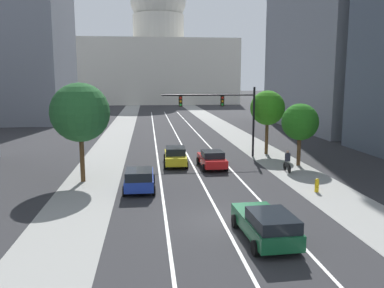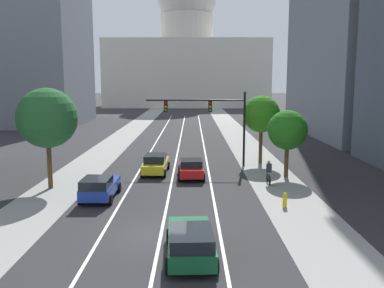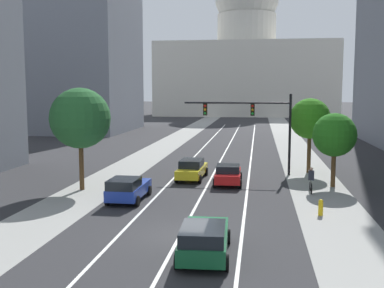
# 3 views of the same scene
# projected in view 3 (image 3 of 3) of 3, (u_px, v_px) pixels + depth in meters

# --- Properties ---
(ground_plane) EXTENTS (400.00, 400.00, 0.00)m
(ground_plane) POSITION_uv_depth(u_px,v_px,m) (231.00, 142.00, 61.41)
(ground_plane) COLOR #2B2B2D
(sidewalk_left) EXTENTS (3.96, 130.00, 0.01)m
(sidewalk_left) POSITION_uv_depth(u_px,v_px,m) (165.00, 145.00, 57.58)
(sidewalk_left) COLOR gray
(sidewalk_left) RESTS_ON ground
(sidewalk_right) EXTENTS (3.96, 130.00, 0.01)m
(sidewalk_right) POSITION_uv_depth(u_px,v_px,m) (294.00, 148.00, 55.40)
(sidewalk_right) COLOR gray
(sidewalk_right) RESTS_ON ground
(lane_stripe_left) EXTENTS (0.16, 90.00, 0.01)m
(lane_stripe_left) POSITION_uv_depth(u_px,v_px,m) (193.00, 158.00, 47.07)
(lane_stripe_left) COLOR white
(lane_stripe_left) RESTS_ON ground
(lane_stripe_center) EXTENTS (0.16, 90.00, 0.01)m
(lane_stripe_center) POSITION_uv_depth(u_px,v_px,m) (222.00, 158.00, 46.66)
(lane_stripe_center) COLOR white
(lane_stripe_center) RESTS_ON ground
(lane_stripe_right) EXTENTS (0.16, 90.00, 0.01)m
(lane_stripe_right) POSITION_uv_depth(u_px,v_px,m) (251.00, 159.00, 46.25)
(lane_stripe_right) COLOR white
(lane_stripe_right) RESTS_ON ground
(office_tower_far_left) EXTENTS (14.98, 20.68, 42.31)m
(office_tower_far_left) POSITION_uv_depth(u_px,v_px,m) (84.00, 1.00, 75.76)
(office_tower_far_left) COLOR gray
(office_tower_far_left) RESTS_ON ground
(capitol_building) EXTENTS (46.48, 22.33, 40.95)m
(capitol_building) POSITION_uv_depth(u_px,v_px,m) (246.00, 61.00, 124.58)
(capitol_building) COLOR beige
(capitol_building) RESTS_ON ground
(car_blue) EXTENTS (2.06, 4.38, 1.56)m
(car_blue) POSITION_uv_depth(u_px,v_px,m) (128.00, 188.00, 28.79)
(car_blue) COLOR #1E389E
(car_blue) RESTS_ON ground
(car_red) EXTENTS (2.13, 4.30, 1.46)m
(car_red) POSITION_uv_depth(u_px,v_px,m) (228.00, 174.00, 33.98)
(car_red) COLOR red
(car_red) RESTS_ON ground
(car_yellow) EXTENTS (2.11, 4.82, 1.55)m
(car_yellow) POSITION_uv_depth(u_px,v_px,m) (192.00, 169.00, 35.91)
(car_yellow) COLOR yellow
(car_yellow) RESTS_ON ground
(car_green) EXTENTS (2.26, 4.81, 1.53)m
(car_green) POSITION_uv_depth(u_px,v_px,m) (204.00, 239.00, 19.12)
(car_green) COLOR #14512D
(car_green) RESTS_ON ground
(traffic_signal_mast) EXTENTS (8.65, 0.39, 6.54)m
(traffic_signal_mast) POSITION_uv_depth(u_px,v_px,m) (255.00, 118.00, 37.60)
(traffic_signal_mast) COLOR black
(traffic_signal_mast) RESTS_ON ground
(fire_hydrant) EXTENTS (0.26, 0.35, 0.91)m
(fire_hydrant) POSITION_uv_depth(u_px,v_px,m) (321.00, 207.00, 25.55)
(fire_hydrant) COLOR yellow
(fire_hydrant) RESTS_ON ground
(cyclist) EXTENTS (0.36, 1.70, 1.72)m
(cyclist) POSITION_uv_depth(u_px,v_px,m) (311.00, 180.00, 31.16)
(cyclist) COLOR black
(cyclist) RESTS_ON ground
(street_tree_near_left) EXTENTS (4.13, 4.13, 7.01)m
(street_tree_near_left) POSITION_uv_depth(u_px,v_px,m) (80.00, 118.00, 31.59)
(street_tree_near_left) COLOR #51381E
(street_tree_near_left) RESTS_ON ground
(street_tree_mid_right) EXTENTS (3.33, 3.33, 6.18)m
(street_tree_mid_right) POSITION_uv_depth(u_px,v_px,m) (310.00, 119.00, 38.19)
(street_tree_mid_right) COLOR #51381E
(street_tree_mid_right) RESTS_ON ground
(street_tree_near_right) EXTENTS (3.07, 3.07, 5.25)m
(street_tree_near_right) POSITION_uv_depth(u_px,v_px,m) (334.00, 135.00, 32.70)
(street_tree_near_right) COLOR #51381E
(street_tree_near_right) RESTS_ON ground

